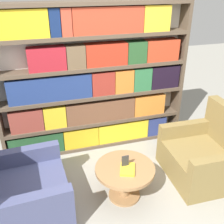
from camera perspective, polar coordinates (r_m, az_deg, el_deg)
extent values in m
plane|color=gray|center=(3.23, 2.82, -20.36)|extent=(14.00, 14.00, 0.00)
cube|color=silver|center=(3.88, -4.31, 7.29)|extent=(2.73, 0.05, 2.13)
cube|color=brown|center=(4.25, 14.20, 8.30)|extent=(0.05, 0.30, 2.13)
cube|color=brown|center=(4.24, -3.45, -6.58)|extent=(2.63, 0.30, 0.05)
cube|color=brown|center=(4.03, -3.60, -1.85)|extent=(2.63, 0.30, 0.05)
cube|color=brown|center=(3.85, -3.78, 3.70)|extent=(2.63, 0.30, 0.05)
cube|color=brown|center=(3.70, -3.99, 9.76)|extent=(2.63, 0.30, 0.05)
cube|color=brown|center=(3.60, -4.21, 16.24)|extent=(2.63, 0.30, 0.05)
cube|color=brown|center=(3.54, -4.45, 22.61)|extent=(2.63, 0.30, 0.05)
cube|color=#234E2A|center=(4.05, -16.09, -6.42)|extent=(0.78, 0.20, 0.32)
cube|color=gold|center=(4.09, -6.84, -5.16)|extent=(0.53, 0.20, 0.32)
cube|color=yellow|center=(4.22, 2.24, -3.78)|extent=(0.81, 0.20, 0.32)
cube|color=navy|center=(4.42, 9.28, -2.65)|extent=(0.31, 0.20, 0.32)
cube|color=brown|center=(3.86, -18.09, -1.57)|extent=(0.45, 0.20, 0.32)
cube|color=gold|center=(3.85, -12.38, -0.82)|extent=(0.31, 0.20, 0.32)
cube|color=brown|center=(3.94, -2.57, 0.48)|extent=(1.03, 0.20, 0.32)
cube|color=orange|center=(4.17, 7.76, 1.84)|extent=(0.50, 0.20, 0.32)
cube|color=navy|center=(3.68, -13.28, 5.15)|extent=(1.12, 0.20, 0.34)
cube|color=maroon|center=(3.78, -2.15, 6.47)|extent=(0.33, 0.20, 0.34)
cube|color=orange|center=(3.86, 2.35, 6.94)|extent=(0.28, 0.20, 0.34)
cube|color=#2D6B3F|center=(3.96, 6.29, 7.31)|extent=(0.27, 0.20, 0.34)
cube|color=black|center=(4.11, 11.07, 7.72)|extent=(0.44, 0.20, 0.34)
cube|color=maroon|center=(3.55, -14.03, 11.22)|extent=(0.48, 0.20, 0.30)
cube|color=brown|center=(3.58, -7.98, 11.91)|extent=(0.25, 0.20, 0.30)
cube|color=#B32D1B|center=(3.67, -1.36, 12.50)|extent=(0.57, 0.20, 0.30)
cube|color=#264F28|center=(3.80, 5.12, 12.93)|extent=(0.28, 0.20, 0.30)
cube|color=#B33A20|center=(3.96, 10.58, 13.17)|extent=(0.49, 0.20, 0.30)
cube|color=gold|center=(3.46, -19.57, 17.66)|extent=(0.68, 0.20, 0.34)
cube|color=#12244D|center=(3.47, -12.43, 18.55)|extent=(0.13, 0.20, 0.34)
cube|color=#B63F2B|center=(3.48, -10.06, 18.79)|extent=(0.13, 0.20, 0.34)
cube|color=#B03A23|center=(3.59, -0.96, 19.41)|extent=(0.94, 0.20, 0.34)
cube|color=gold|center=(3.82, 9.32, 19.56)|extent=(0.38, 0.20, 0.34)
cube|color=#42476B|center=(3.20, -17.52, -17.41)|extent=(0.90, 0.98, 0.39)
cube|color=#42476B|center=(2.71, -16.23, -18.56)|extent=(0.72, 0.16, 0.20)
cube|color=#42476B|center=(3.34, -17.52, -8.84)|extent=(0.72, 0.16, 0.20)
cube|color=olive|center=(3.73, 18.68, -10.41)|extent=(0.88, 0.96, 0.39)
cube|color=olive|center=(3.81, 15.26, -3.63)|extent=(0.71, 0.14, 0.20)
cube|color=olive|center=(3.27, 22.15, -10.58)|extent=(0.71, 0.14, 0.20)
cylinder|color=olive|center=(3.24, 2.75, -15.20)|extent=(0.13, 0.13, 0.39)
cylinder|color=olive|center=(3.37, 2.68, -17.47)|extent=(0.38, 0.38, 0.03)
cylinder|color=olive|center=(3.10, 2.84, -12.25)|extent=(0.70, 0.70, 0.04)
cube|color=black|center=(3.09, 2.85, -11.89)|extent=(0.05, 0.06, 0.01)
cube|color=#2D2D2D|center=(3.04, 2.88, -10.76)|extent=(0.08, 0.01, 0.16)
cube|color=gold|center=(3.04, 3.39, -12.33)|extent=(0.23, 0.27, 0.03)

